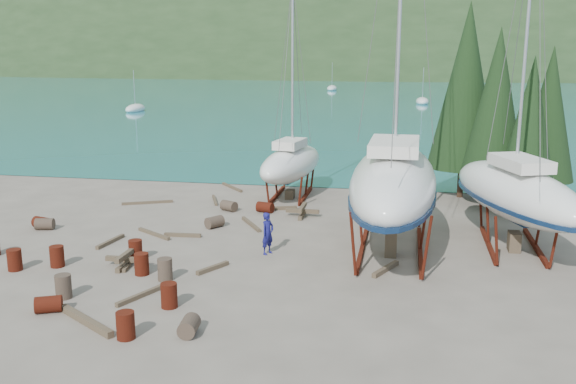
% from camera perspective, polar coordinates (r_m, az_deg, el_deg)
% --- Properties ---
extents(ground, '(600.00, 600.00, 0.00)m').
position_cam_1_polar(ground, '(27.74, -6.12, -6.00)').
color(ground, '#5F564B').
rests_on(ground, ground).
extents(bay_water, '(700.00, 700.00, 0.00)m').
position_cam_1_polar(bay_water, '(340.34, 9.37, 11.11)').
color(bay_water, teal).
rests_on(bay_water, ground).
extents(far_hill, '(800.00, 360.00, 110.00)m').
position_cam_1_polar(far_hill, '(345.34, 9.39, 11.13)').
color(far_hill, '#21341A').
rests_on(far_hill, ground).
extents(far_house_left, '(6.60, 5.60, 5.60)m').
position_cam_1_polar(far_house_left, '(225.60, -7.10, 11.16)').
color(far_house_left, beige).
rests_on(far_house_left, ground).
extents(far_house_center, '(6.60, 5.60, 5.60)m').
position_cam_1_polar(far_house_center, '(216.99, 3.23, 11.18)').
color(far_house_center, beige).
rests_on(far_house_center, ground).
extents(far_house_right, '(6.60, 5.60, 5.60)m').
position_cam_1_polar(far_house_right, '(216.38, 16.71, 10.67)').
color(far_house_right, beige).
rests_on(far_house_right, ground).
extents(cypress_near_right, '(3.60, 3.60, 10.00)m').
position_cam_1_polar(cypress_near_right, '(37.58, 18.03, 7.42)').
color(cypress_near_right, black).
rests_on(cypress_near_right, ground).
extents(cypress_mid_right, '(3.06, 3.06, 8.50)m').
position_cam_1_polar(cypress_mid_right, '(35.93, 20.71, 5.61)').
color(cypress_mid_right, black).
rests_on(cypress_mid_right, ground).
extents(cypress_back_left, '(4.14, 4.14, 11.50)m').
position_cam_1_polar(cypress_back_left, '(39.34, 15.56, 9.07)').
color(cypress_back_left, black).
rests_on(cypress_back_left, ground).
extents(cypress_far_right, '(3.24, 3.24, 9.00)m').
position_cam_1_polar(cypress_far_right, '(39.11, 22.17, 6.44)').
color(cypress_far_right, black).
rests_on(cypress_far_right, ground).
extents(moored_boat_left, '(2.00, 5.00, 6.05)m').
position_cam_1_polar(moored_boat_left, '(93.48, -13.42, 7.21)').
color(moored_boat_left, silver).
rests_on(moored_boat_left, ground).
extents(moored_boat_mid, '(2.00, 5.00, 6.05)m').
position_cam_1_polar(moored_boat_mid, '(105.51, 11.84, 7.88)').
color(moored_boat_mid, silver).
rests_on(moored_boat_mid, ground).
extents(moored_boat_far, '(2.00, 5.00, 6.05)m').
position_cam_1_polar(moored_boat_far, '(136.31, 3.93, 9.17)').
color(moored_boat_far, silver).
rests_on(moored_boat_far, ground).
extents(large_sailboat_near, '(3.89, 12.56, 19.67)m').
position_cam_1_polar(large_sailboat_near, '(28.23, 9.36, 0.90)').
color(large_sailboat_near, silver).
rests_on(large_sailboat_near, ground).
extents(large_sailboat_far, '(6.19, 10.43, 15.88)m').
position_cam_1_polar(large_sailboat_far, '(30.25, 19.63, 0.01)').
color(large_sailboat_far, silver).
rests_on(large_sailboat_far, ground).
extents(small_sailboat_shore, '(3.79, 8.25, 12.69)m').
position_cam_1_polar(small_sailboat_shore, '(38.45, 0.28, 2.58)').
color(small_sailboat_shore, silver).
rests_on(small_sailboat_shore, ground).
extents(worker, '(0.71, 0.81, 1.86)m').
position_cam_1_polar(worker, '(28.09, -1.82, -3.70)').
color(worker, '#141457').
rests_on(worker, ground).
extents(drum_0, '(0.58, 0.58, 0.88)m').
position_cam_1_polar(drum_0, '(28.27, -19.85, -5.41)').
color(drum_0, maroon).
rests_on(drum_0, ground).
extents(drum_1, '(0.66, 0.93, 0.58)m').
position_cam_1_polar(drum_1, '(20.89, -8.79, -11.70)').
color(drum_1, '#2D2823').
rests_on(drum_1, ground).
extents(drum_2, '(1.01, 0.81, 0.58)m').
position_cam_1_polar(drum_2, '(34.44, -21.03, -2.56)').
color(drum_2, maroon).
rests_on(drum_2, ground).
extents(drum_3, '(0.58, 0.58, 0.88)m').
position_cam_1_polar(drum_3, '(20.96, -14.24, -11.42)').
color(drum_3, maroon).
rests_on(drum_3, ground).
extents(drum_4, '(1.00, 0.80, 0.58)m').
position_cam_1_polar(drum_4, '(35.23, -2.05, -1.37)').
color(drum_4, maroon).
rests_on(drum_4, ground).
extents(drum_5, '(0.58, 0.58, 0.88)m').
position_cam_1_polar(drum_5, '(25.56, -10.88, -6.77)').
color(drum_5, '#2D2823').
rests_on(drum_5, ground).
extents(drum_7, '(0.58, 0.58, 0.88)m').
position_cam_1_polar(drum_7, '(22.99, -10.53, -9.02)').
color(drum_7, maroon).
rests_on(drum_7, ground).
extents(drum_9, '(1.05, 0.92, 0.58)m').
position_cam_1_polar(drum_9, '(35.67, -5.28, -1.23)').
color(drum_9, '#2D2823').
rests_on(drum_9, ground).
extents(drum_10, '(0.58, 0.58, 0.88)m').
position_cam_1_polar(drum_10, '(26.36, -12.88, -6.26)').
color(drum_10, maroon).
rests_on(drum_10, ground).
extents(drum_11, '(0.98, 1.05, 0.58)m').
position_cam_1_polar(drum_11, '(32.48, -6.55, -2.67)').
color(drum_11, '#2D2823').
rests_on(drum_11, ground).
extents(drum_12, '(1.04, 0.89, 0.58)m').
position_cam_1_polar(drum_12, '(23.73, -20.51, -9.33)').
color(drum_12, maroon).
rests_on(drum_12, ground).
extents(drum_13, '(0.58, 0.58, 0.88)m').
position_cam_1_polar(drum_13, '(28.45, -23.13, -5.57)').
color(drum_13, maroon).
rests_on(drum_13, ground).
extents(drum_14, '(0.58, 0.58, 0.88)m').
position_cam_1_polar(drum_14, '(28.18, -13.40, -5.04)').
color(drum_14, maroon).
rests_on(drum_14, ground).
extents(drum_15, '(0.98, 0.75, 0.58)m').
position_cam_1_polar(drum_15, '(34.13, -20.81, -2.68)').
color(drum_15, '#2D2823').
rests_on(drum_15, ground).
extents(drum_16, '(0.58, 0.58, 0.88)m').
position_cam_1_polar(drum_16, '(24.77, -19.34, -7.93)').
color(drum_16, '#2D2823').
rests_on(drum_16, ground).
extents(timber_0, '(0.97, 2.22, 0.14)m').
position_cam_1_polar(timber_0, '(38.03, -6.53, -0.72)').
color(timber_0, brown).
rests_on(timber_0, ground).
extents(timber_1, '(1.03, 1.89, 0.19)m').
position_cam_1_polar(timber_1, '(26.47, 8.67, -6.79)').
color(timber_1, brown).
rests_on(timber_1, ground).
extents(timber_3, '(0.56, 2.65, 0.15)m').
position_cam_1_polar(timber_3, '(28.03, -13.68, -5.94)').
color(timber_3, brown).
rests_on(timber_3, ground).
extents(timber_4, '(1.80, 0.29, 0.17)m').
position_cam_1_polar(timber_4, '(31.20, -9.35, -3.79)').
color(timber_4, brown).
rests_on(timber_4, ground).
extents(timber_5, '(1.17, 2.37, 0.16)m').
position_cam_1_polar(timber_5, '(24.25, -12.75, -8.86)').
color(timber_5, brown).
rests_on(timber_5, ground).
extents(timber_6, '(1.85, 0.81, 0.19)m').
position_cam_1_polar(timber_6, '(35.79, -0.71, -1.45)').
color(timber_6, brown).
rests_on(timber_6, ground).
extents(timber_7, '(0.98, 1.56, 0.17)m').
position_cam_1_polar(timber_7, '(26.50, -6.71, -6.72)').
color(timber_7, brown).
rests_on(timber_7, ground).
extents(timber_9, '(1.91, 2.20, 0.15)m').
position_cam_1_polar(timber_9, '(41.38, -4.99, 0.42)').
color(timber_9, brown).
rests_on(timber_9, ground).
extents(timber_10, '(1.53, 2.32, 0.16)m').
position_cam_1_polar(timber_10, '(32.73, -3.31, -2.86)').
color(timber_10, brown).
rests_on(timber_10, ground).
extents(timber_11, '(2.14, 1.51, 0.15)m').
position_cam_1_polar(timber_11, '(31.69, -11.84, -3.65)').
color(timber_11, brown).
rests_on(timber_11, ground).
extents(timber_12, '(0.47, 2.10, 0.17)m').
position_cam_1_polar(timber_12, '(30.90, -15.51, -4.27)').
color(timber_12, brown).
rests_on(timber_12, ground).
extents(timber_15, '(2.73, 1.33, 0.15)m').
position_cam_1_polar(timber_15, '(38.08, -12.38, -0.92)').
color(timber_15, brown).
rests_on(timber_15, ground).
extents(timber_16, '(2.72, 1.93, 0.23)m').
position_cam_1_polar(timber_16, '(22.47, -17.53, -10.85)').
color(timber_16, brown).
rests_on(timber_16, ground).
extents(timber_pile_fore, '(1.80, 1.80, 0.60)m').
position_cam_1_polar(timber_pile_fore, '(27.52, -14.17, -5.82)').
color(timber_pile_fore, brown).
rests_on(timber_pile_fore, ground).
extents(timber_pile_aft, '(1.80, 1.80, 0.60)m').
position_cam_1_polar(timber_pile_aft, '(34.37, 1.29, -1.71)').
color(timber_pile_aft, brown).
rests_on(timber_pile_aft, ground).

